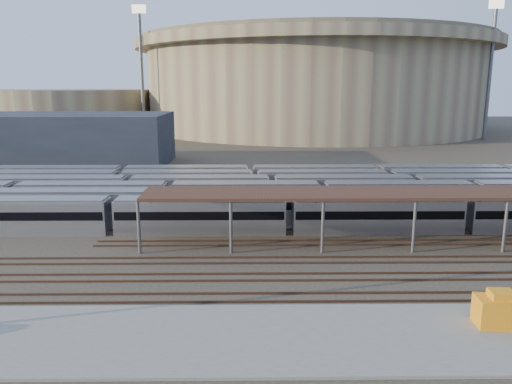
{
  "coord_description": "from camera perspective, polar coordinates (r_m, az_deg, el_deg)",
  "views": [
    {
      "loc": [
        2.39,
        -43.42,
        15.45
      ],
      "look_at": [
        3.03,
        12.0,
        3.56
      ],
      "focal_mm": 35.0,
      "sensor_mm": 36.0,
      "label": 1
    }
  ],
  "objects": [
    {
      "name": "ground",
      "position": [
        46.15,
        -3.62,
        -7.48
      ],
      "size": [
        420.0,
        420.0,
        0.0
      ],
      "primitive_type": "plane",
      "color": "#383026",
      "rests_on": "ground"
    },
    {
      "name": "apron",
      "position": [
        33.13,
        -14.01,
        -15.88
      ],
      "size": [
        50.0,
        9.0,
        0.2
      ],
      "primitive_type": "cube",
      "color": "gray",
      "rests_on": "ground"
    },
    {
      "name": "subway_trains",
      "position": [
        63.45,
        -2.73,
        -0.33
      ],
      "size": [
        127.45,
        23.9,
        3.6
      ],
      "color": "silver",
      "rests_on": "ground"
    },
    {
      "name": "inspection_shed",
      "position": [
        52.37,
        21.34,
        -0.27
      ],
      "size": [
        60.3,
        6.0,
        5.3
      ],
      "color": "#57585C",
      "rests_on": "ground"
    },
    {
      "name": "empty_tracks",
      "position": [
        41.44,
        -3.98,
        -9.68
      ],
      "size": [
        170.0,
        9.62,
        0.18
      ],
      "color": "#4C3323",
      "rests_on": "ground"
    },
    {
      "name": "stadium",
      "position": [
        184.81,
        6.51,
        12.35
      ],
      "size": [
        124.0,
        124.0,
        32.5
      ],
      "color": "gray",
      "rests_on": "ground"
    },
    {
      "name": "secondary_arena",
      "position": [
        184.49,
        -20.68,
        8.72
      ],
      "size": [
        56.0,
        56.0,
        14.0
      ],
      "primitive_type": "cylinder",
      "color": "gray",
      "rests_on": "ground"
    },
    {
      "name": "service_building",
      "position": [
        105.8,
        -21.46,
        5.6
      ],
      "size": [
        42.0,
        20.0,
        10.0
      ],
      "primitive_type": "cube",
      "color": "#1E232D",
      "rests_on": "ground"
    },
    {
      "name": "floodlight_0",
      "position": [
        156.89,
        -12.95,
        13.71
      ],
      "size": [
        4.0,
        1.0,
        38.4
      ],
      "color": "#57585C",
      "rests_on": "ground"
    },
    {
      "name": "floodlight_2",
      "position": [
        158.64,
        25.24,
        12.87
      ],
      "size": [
        4.0,
        1.0,
        38.4
      ],
      "color": "#57585C",
      "rests_on": "ground"
    },
    {
      "name": "floodlight_3",
      "position": [
        203.86,
        -4.27,
        13.54
      ],
      "size": [
        4.0,
        1.0,
        38.4
      ],
      "color": "#57585C",
      "rests_on": "ground"
    },
    {
      "name": "yellow_equipment",
      "position": [
        36.65,
        26.11,
        -12.18
      ],
      "size": [
        3.16,
        2.11,
        1.89
      ],
      "primitive_type": "cube",
      "rotation": [
        0.0,
        0.0,
        -0.08
      ],
      "color": "orange",
      "rests_on": "apron"
    }
  ]
}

